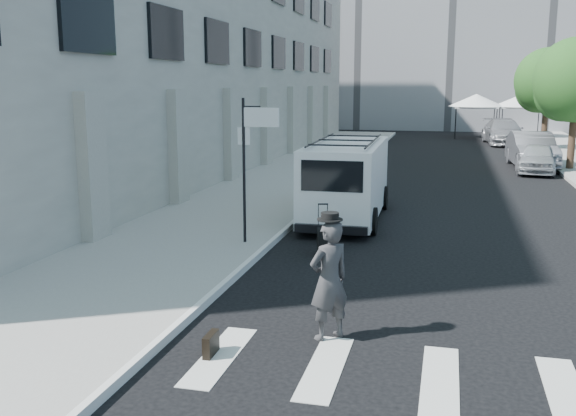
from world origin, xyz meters
The scene contains 15 objects.
ground centered at (0.00, 0.00, 0.00)m, with size 120.00×120.00×0.00m, color black.
sidewalk_left centered at (-4.25, 16.00, 0.07)m, with size 4.50×48.00×0.15m, color gray.
building_left centered at (-11.50, 18.00, 6.00)m, with size 10.00×44.00×12.00m, color gray.
sign_pole centered at (-2.36, 3.20, 2.65)m, with size 1.03×0.07×3.50m.
tree_near centered at (7.50, 20.15, 3.97)m, with size 3.80×3.83×6.03m.
tree_far centered at (7.50, 29.15, 3.97)m, with size 3.80×3.83×6.03m.
tent_left centered at (4.00, 38.00, 2.71)m, with size 4.00×4.00×3.20m.
tent_right centered at (7.20, 38.50, 2.71)m, with size 4.00×4.00×3.20m.
businessman centered at (0.45, -1.94, 0.96)m, with size 0.70×0.46×1.93m, color #323234.
briefcase centered at (-1.14, -3.00, 0.17)m, with size 0.12×0.44×0.34m, color black.
suitcase centered at (-0.59, 3.00, 0.32)m, with size 0.38×0.49×1.20m.
cargo_van centered at (-0.71, 7.26, 1.18)m, with size 2.24×6.09×2.28m.
parked_car_a centered at (6.07, 19.11, 0.67)m, with size 1.59×3.96×1.35m, color #A7ABB0.
parked_car_b centered at (6.04, 21.02, 0.85)m, with size 1.79×5.15×1.70m, color #595B61.
parked_car_c centered at (5.65, 33.13, 0.81)m, with size 2.28×5.60×1.63m, color gray.
Camera 1 is at (2.16, -11.43, 4.00)m, focal length 40.00 mm.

